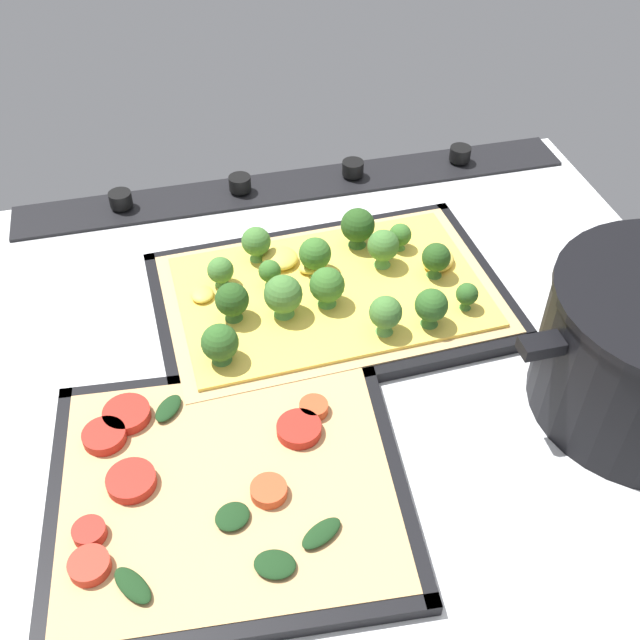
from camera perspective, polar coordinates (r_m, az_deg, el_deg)
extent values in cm
cube|color=silver|center=(77.81, 3.20, -2.92)|extent=(74.15, 67.59, 3.00)
cube|color=black|center=(99.30, -1.72, 10.20)|extent=(71.19, 7.00, 0.80)
cylinder|color=black|center=(104.77, 10.50, 12.22)|extent=(2.80, 2.80, 1.80)
cylinder|color=black|center=(100.15, 2.49, 11.37)|extent=(2.80, 2.80, 1.80)
cylinder|color=black|center=(97.59, -6.05, 10.21)|extent=(2.80, 2.80, 1.80)
cylinder|color=black|center=(97.24, -14.79, 8.79)|extent=(2.80, 2.80, 1.80)
cube|color=black|center=(81.41, 0.80, 1.41)|extent=(37.83, 26.22, 0.50)
cube|color=black|center=(89.95, -1.37, 6.43)|extent=(36.92, 2.62, 1.30)
cube|color=black|center=(73.18, 3.46, -4.29)|extent=(36.92, 2.62, 1.30)
cube|color=black|center=(86.84, 12.18, 3.75)|extent=(2.16, 24.84, 1.30)
cube|color=black|center=(79.14, -11.67, -0.79)|extent=(2.16, 24.84, 1.30)
cube|color=tan|center=(80.91, 0.81, 1.81)|extent=(35.34, 23.73, 1.00)
cube|color=#EDC64C|center=(80.45, 0.81, 2.18)|extent=(32.49, 21.38, 0.40)
cone|color=#4D8B3F|center=(79.30, 10.89, 1.20)|extent=(1.26, 1.26, 1.01)
sphere|color=#2D5B23|center=(78.41, 11.02, 1.94)|extent=(2.30, 2.30, 2.30)
cone|color=#4D8B3F|center=(73.25, -7.44, -2.61)|extent=(1.98, 1.98, 1.00)
sphere|color=#2D5B23|center=(71.94, -7.57, -1.59)|extent=(3.60, 3.60, 3.60)
cone|color=#68AD54|center=(84.34, -4.76, 4.96)|extent=(1.77, 1.77, 1.15)
sphere|color=#427533|center=(83.25, -4.83, 5.92)|extent=(3.22, 3.22, 3.22)
cone|color=#5B9F46|center=(78.31, 0.52, 1.58)|extent=(2.01, 2.01, 1.17)
sphere|color=#386B28|center=(77.02, 0.53, 2.66)|extent=(3.65, 3.65, 3.65)
cone|color=#427635|center=(82.68, 8.61, 3.72)|extent=(1.70, 1.70, 1.31)
sphere|color=#264C1C|center=(81.56, 8.74, 4.70)|extent=(3.08, 3.08, 3.08)
cone|color=#68AD54|center=(77.21, -2.74, 0.81)|extent=(2.16, 2.16, 1.21)
sphere|color=#427533|center=(75.82, -2.79, 1.97)|extent=(3.92, 3.92, 3.92)
cone|color=#68AD54|center=(75.67, 4.80, -0.31)|extent=(1.81, 1.81, 1.38)
sphere|color=#427533|center=(74.36, 4.88, 0.77)|extent=(3.29, 3.29, 3.29)
cone|color=#5B9F46|center=(80.68, -3.76, 2.91)|extent=(1.31, 1.31, 1.08)
sphere|color=#386B28|center=(79.76, -3.81, 3.70)|extent=(2.39, 2.39, 2.39)
cone|color=#427635|center=(77.18, -6.53, 0.50)|extent=(1.88, 1.88, 1.20)
sphere|color=#264C1C|center=(75.92, -6.65, 1.55)|extent=(3.43, 3.43, 3.43)
cone|color=#68AD54|center=(81.36, -7.41, 2.93)|extent=(1.54, 1.54, 0.93)
sphere|color=#427533|center=(80.39, -7.51, 3.75)|extent=(2.81, 2.81, 2.81)
cone|color=#5B9F46|center=(86.05, 5.99, 5.65)|extent=(1.39, 1.39, 0.93)
sphere|color=#386B28|center=(85.20, 6.06, 6.40)|extent=(2.52, 2.52, 2.52)
cone|color=#5B9F46|center=(82.35, -0.37, 4.00)|extent=(1.93, 1.93, 1.10)
sphere|color=#386B28|center=(81.18, -0.38, 5.02)|extent=(3.51, 3.51, 3.51)
cone|color=#427635|center=(86.09, 2.81, 6.03)|extent=(2.10, 2.10, 1.28)
sphere|color=#264C1C|center=(84.85, 2.86, 7.15)|extent=(3.83, 3.83, 3.83)
cone|color=#68AD54|center=(83.41, 4.71, 4.55)|extent=(1.90, 1.90, 1.36)
sphere|color=#427533|center=(82.19, 4.79, 5.62)|extent=(3.45, 3.45, 3.45)
cone|color=#4D8B3F|center=(76.92, 8.20, 0.16)|extent=(1.84, 1.84, 1.27)
sphere|color=#2D5B23|center=(75.65, 8.34, 1.20)|extent=(3.34, 3.34, 3.34)
ellipsoid|color=#EDC64C|center=(84.13, 8.90, 4.45)|extent=(5.20, 5.17, 1.44)
ellipsoid|color=#EDC64C|center=(82.50, -0.59, 4.01)|extent=(3.19, 2.38, 1.06)
ellipsoid|color=#EDC64C|center=(80.12, -8.86, 1.93)|extent=(2.88, 3.08, 0.93)
ellipsoid|color=#EDC64C|center=(83.58, -3.03, 4.66)|extent=(5.49, 5.48, 1.38)
cube|color=black|center=(65.92, -6.89, -12.72)|extent=(31.84, 28.69, 0.50)
cube|color=black|center=(73.44, -7.59, -4.48)|extent=(29.71, 3.72, 1.30)
cube|color=black|center=(59.37, -6.02, -22.48)|extent=(29.71, 3.72, 1.30)
cube|color=black|center=(66.72, 5.58, -10.96)|extent=(3.43, 26.27, 1.30)
cube|color=black|center=(67.52, -19.39, -13.49)|extent=(3.43, 26.27, 1.30)
cube|color=tan|center=(65.34, -6.94, -12.37)|extent=(29.25, 26.10, 0.90)
cylinder|color=#D14723|center=(63.67, -3.88, -12.70)|extent=(3.06, 3.06, 1.00)
cylinder|color=red|center=(62.55, -16.96, -17.26)|extent=(3.19, 3.19, 1.00)
cylinder|color=#B22319|center=(69.45, -15.93, -8.40)|extent=(3.80, 3.80, 1.00)
cylinder|color=#B22319|center=(65.96, -14.02, -11.67)|extent=(4.13, 4.13, 1.00)
cylinder|color=#B22319|center=(70.56, -14.34, -6.88)|extent=(4.25, 4.25, 1.00)
cylinder|color=#B22319|center=(64.08, -16.97, -15.03)|extent=(2.65, 2.65, 1.00)
cylinder|color=#B22319|center=(67.35, -1.59, -8.21)|extent=(3.97, 3.97, 1.00)
cylinder|color=#D14723|center=(68.86, -0.48, -6.62)|extent=(2.63, 2.63, 1.00)
ellipsoid|color=#193819|center=(70.31, -11.35, -6.53)|extent=(3.49, 3.82, 0.60)
ellipsoid|color=#193819|center=(62.73, -6.61, -14.48)|extent=(3.76, 3.64, 0.60)
ellipsoid|color=#193819|center=(61.55, 0.11, -15.76)|extent=(4.15, 3.31, 0.60)
ellipsoid|color=#193819|center=(61.04, -13.93, -18.82)|extent=(3.59, 4.22, 0.60)
ellipsoid|color=#193819|center=(60.32, -3.42, -17.89)|extent=(3.95, 3.51, 0.60)
cube|color=black|center=(64.84, 16.32, -1.86)|extent=(3.60, 2.00, 1.20)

